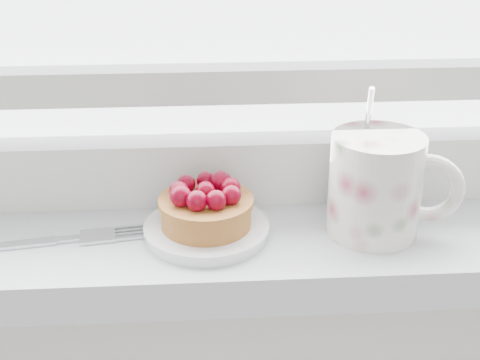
{
  "coord_description": "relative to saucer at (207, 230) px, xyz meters",
  "views": [
    {
      "loc": [
        -0.03,
        1.31,
        1.27
      ],
      "look_at": [
        0.01,
        1.88,
        1.0
      ],
      "focal_mm": 50.0,
      "sensor_mm": 36.0,
      "label": 1
    }
  ],
  "objects": [
    {
      "name": "saucer",
      "position": [
        0.0,
        0.0,
        0.0
      ],
      "size": [
        0.12,
        0.12,
        0.01
      ],
      "primitive_type": "cylinder",
      "color": "white",
      "rests_on": "windowsill"
    },
    {
      "name": "raspberry_tart",
      "position": [
        0.0,
        -0.0,
        0.03
      ],
      "size": [
        0.09,
        0.09,
        0.05
      ],
      "color": "brown",
      "rests_on": "saucer"
    },
    {
      "name": "floral_mug",
      "position": [
        0.17,
        -0.0,
        0.05
      ],
      "size": [
        0.14,
        0.11,
        0.15
      ],
      "color": "silver",
      "rests_on": "windowsill"
    },
    {
      "name": "fork",
      "position": [
        -0.16,
        -0.01,
        -0.0
      ],
      "size": [
        0.22,
        0.05,
        0.0
      ],
      "color": "silver",
      "rests_on": "windowsill"
    }
  ]
}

